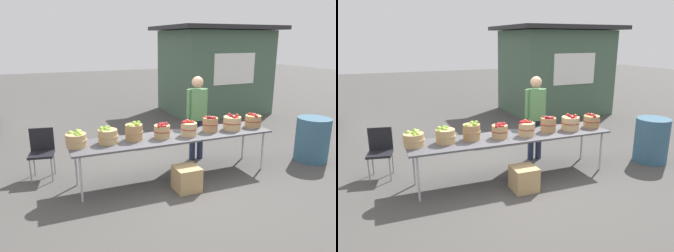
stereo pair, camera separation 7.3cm
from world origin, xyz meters
The scene contains 15 objects.
ground_plane centered at (0.00, 0.00, 0.00)m, with size 40.00×40.00×0.00m, color #474442.
market_table centered at (0.00, 0.00, 0.72)m, with size 3.50×0.76×0.75m.
apple_basket_green_0 centered at (-1.62, 0.06, 0.87)m, with size 0.33×0.33×0.26m.
apple_basket_green_1 centered at (-1.14, 0.05, 0.87)m, with size 0.32×0.32×0.27m.
apple_basket_green_2 centered at (-0.70, 0.06, 0.89)m, with size 0.30×0.30×0.30m.
apple_basket_red_0 centered at (-0.24, -0.02, 0.87)m, with size 0.29×0.29×0.26m.
apple_basket_red_1 centered at (0.23, -0.07, 0.88)m, with size 0.29×0.29×0.28m.
apple_basket_red_2 centered at (0.70, 0.02, 0.89)m, with size 0.29×0.29×0.30m.
apple_basket_red_3 centered at (1.13, -0.03, 0.88)m, with size 0.34×0.34×0.28m.
apple_basket_red_4 centered at (1.60, -0.01, 0.87)m, with size 0.31×0.31×0.26m.
vendor_adult centered at (0.75, 0.64, 0.98)m, with size 0.44×0.23×1.66m.
food_kiosk centered at (3.37, 4.46, 1.38)m, with size 3.56×2.98×2.74m.
folding_chair centered at (-2.12, 0.89, 0.51)m, with size 0.46×0.46×0.86m.
trash_barrel centered at (2.83, -0.31, 0.43)m, with size 0.64×0.64×0.87m, color #335972.
produce_crate centered at (-0.03, -0.54, 0.19)m, with size 0.39×0.39×0.39m, color tan.
Camera 1 is at (-2.12, -4.79, 2.34)m, focal length 34.41 mm.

